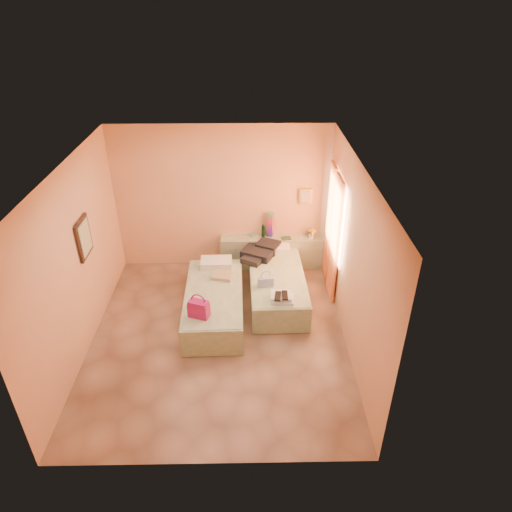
{
  "coord_description": "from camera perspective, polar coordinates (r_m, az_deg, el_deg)",
  "views": [
    {
      "loc": [
        0.49,
        -5.61,
        4.85
      ],
      "look_at": [
        0.61,
        0.85,
        0.99
      ],
      "focal_mm": 32.0,
      "sensor_mm": 36.0,
      "label": 1
    }
  ],
  "objects": [
    {
      "name": "khaki_garment",
      "position": [
        7.88,
        -4.16,
        -2.47
      ],
      "size": [
        0.39,
        0.34,
        0.06
      ],
      "primitive_type": "cube",
      "rotation": [
        0.0,
        0.0,
        -0.24
      ],
      "color": "tan",
      "rests_on": "bed_left"
    },
    {
      "name": "headboard_ledge",
      "position": [
        8.95,
        2.22,
        0.49
      ],
      "size": [
        2.05,
        0.3,
        0.65
      ],
      "primitive_type": "cube",
      "color": "#A4B291",
      "rests_on": "ground"
    },
    {
      "name": "small_dish",
      "position": [
        8.84,
        -0.45,
        2.64
      ],
      "size": [
        0.12,
        0.12,
        0.03
      ],
      "primitive_type": "cylinder",
      "rotation": [
        0.0,
        0.0,
        -0.13
      ],
      "color": "#4D8D6F",
      "rests_on": "headboard_ledge"
    },
    {
      "name": "water_bottle",
      "position": [
        8.75,
        0.9,
        3.13
      ],
      "size": [
        0.08,
        0.08,
        0.25
      ],
      "primitive_type": "cylinder",
      "rotation": [
        0.0,
        0.0,
        -0.1
      ],
      "color": "#153A19",
      "rests_on": "headboard_ledge"
    },
    {
      "name": "flower_vase",
      "position": [
        8.78,
        6.96,
        2.93
      ],
      "size": [
        0.21,
        0.21,
        0.23
      ],
      "primitive_type": "cube",
      "rotation": [
        0.0,
        0.0,
        0.22
      ],
      "color": "silver",
      "rests_on": "headboard_ledge"
    },
    {
      "name": "blue_handbag",
      "position": [
        7.61,
        1.22,
        -3.22
      ],
      "size": [
        0.27,
        0.14,
        0.17
      ],
      "primitive_type": "cube",
      "rotation": [
        0.0,
        0.0,
        0.12
      ],
      "color": "#445CA4",
      "rests_on": "bed_right"
    },
    {
      "name": "rainbow_box",
      "position": [
        8.74,
        1.79,
        3.95
      ],
      "size": [
        0.13,
        0.13,
        0.48
      ],
      "primitive_type": "cube",
      "rotation": [
        0.0,
        0.0,
        -0.28
      ],
      "color": "#A81461",
      "rests_on": "headboard_ledge"
    },
    {
      "name": "room_walls",
      "position": [
        6.89,
        -3.31,
        4.48
      ],
      "size": [
        4.02,
        4.51,
        2.81
      ],
      "color": "tan",
      "rests_on": "ground"
    },
    {
      "name": "ground",
      "position": [
        7.43,
        -4.64,
        -9.99
      ],
      "size": [
        4.5,
        4.5,
        0.0
      ],
      "primitive_type": "plane",
      "color": "#9D795E",
      "rests_on": "ground"
    },
    {
      "name": "bed_left",
      "position": [
        7.7,
        -5.23,
        -5.92
      ],
      "size": [
        0.95,
        2.02,
        0.5
      ],
      "primitive_type": "cube",
      "rotation": [
        0.0,
        0.0,
        0.02
      ],
      "color": "#B1C8A1",
      "rests_on": "ground"
    },
    {
      "name": "towel_stack",
      "position": [
        7.31,
        3.33,
        -5.2
      ],
      "size": [
        0.37,
        0.33,
        0.1
      ],
      "primitive_type": "cube",
      "rotation": [
        0.0,
        0.0,
        -0.09
      ],
      "color": "white",
      "rests_on": "bed_right"
    },
    {
      "name": "sandal_pair",
      "position": [
        7.23,
        3.19,
        -5.02
      ],
      "size": [
        0.21,
        0.27,
        0.03
      ],
      "primitive_type": "cube",
      "rotation": [
        0.0,
        0.0,
        -0.12
      ],
      "color": "black",
      "rests_on": "towel_stack"
    },
    {
      "name": "magenta_handbag",
      "position": [
        6.97,
        -7.16,
        -6.51
      ],
      "size": [
        0.35,
        0.27,
        0.29
      ],
      "primitive_type": "cube",
      "rotation": [
        0.0,
        0.0,
        -0.35
      ],
      "color": "#A81461",
      "rests_on": "bed_left"
    },
    {
      "name": "green_book",
      "position": [
        8.75,
        3.8,
        2.23
      ],
      "size": [
        0.19,
        0.16,
        0.03
      ],
      "primitive_type": "cube",
      "rotation": [
        0.0,
        0.0,
        0.2
      ],
      "color": "#22402D",
      "rests_on": "headboard_ledge"
    },
    {
      "name": "clothes_pile",
      "position": [
        8.42,
        0.55,
        0.49
      ],
      "size": [
        0.79,
        0.79,
        0.18
      ],
      "primitive_type": "cube",
      "rotation": [
        0.0,
        0.0,
        -0.43
      ],
      "color": "black",
      "rests_on": "bed_right"
    },
    {
      "name": "bed_right",
      "position": [
        8.1,
        2.64,
        -3.73
      ],
      "size": [
        0.95,
        2.02,
        0.5
      ],
      "primitive_type": "cube",
      "rotation": [
        0.0,
        0.0,
        0.02
      ],
      "color": "#B1C8A1",
      "rests_on": "ground"
    }
  ]
}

